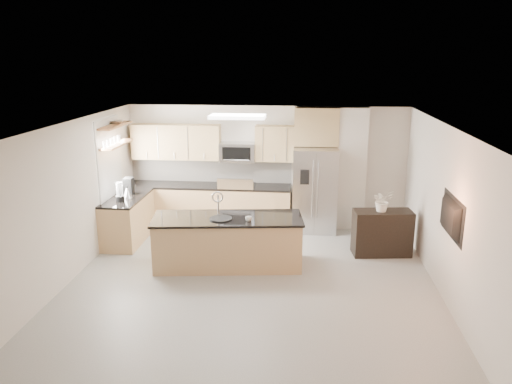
# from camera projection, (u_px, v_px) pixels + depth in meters

# --- Properties ---
(floor) EXTENTS (6.50, 6.50, 0.00)m
(floor) POSITION_uv_depth(u_px,v_px,m) (250.00, 287.00, 8.10)
(floor) COLOR #A1A099
(floor) RESTS_ON ground
(ceiling) EXTENTS (6.00, 6.50, 0.02)m
(ceiling) POSITION_uv_depth(u_px,v_px,m) (250.00, 127.00, 7.41)
(ceiling) COLOR white
(ceiling) RESTS_ON wall_back
(wall_back) EXTENTS (6.00, 0.02, 2.60)m
(wall_back) POSITION_uv_depth(u_px,v_px,m) (266.00, 166.00, 10.87)
(wall_back) COLOR beige
(wall_back) RESTS_ON floor
(wall_front) EXTENTS (6.00, 0.02, 2.60)m
(wall_front) POSITION_uv_depth(u_px,v_px,m) (213.00, 314.00, 4.63)
(wall_front) COLOR beige
(wall_front) RESTS_ON floor
(wall_left) EXTENTS (0.02, 6.50, 2.60)m
(wall_left) POSITION_uv_depth(u_px,v_px,m) (65.00, 205.00, 8.03)
(wall_left) COLOR beige
(wall_left) RESTS_ON floor
(wall_right) EXTENTS (0.02, 6.50, 2.60)m
(wall_right) POSITION_uv_depth(u_px,v_px,m) (449.00, 216.00, 7.47)
(wall_right) COLOR beige
(wall_right) RESTS_ON floor
(back_counter) EXTENTS (3.55, 0.66, 1.44)m
(back_counter) POSITION_uv_depth(u_px,v_px,m) (209.00, 205.00, 10.90)
(back_counter) COLOR tan
(back_counter) RESTS_ON floor
(left_counter) EXTENTS (0.66, 1.50, 0.92)m
(left_counter) POSITION_uv_depth(u_px,v_px,m) (128.00, 219.00, 10.00)
(left_counter) COLOR tan
(left_counter) RESTS_ON floor
(range) EXTENTS (0.76, 0.64, 1.14)m
(range) POSITION_uv_depth(u_px,v_px,m) (237.00, 206.00, 10.83)
(range) COLOR black
(range) RESTS_ON floor
(upper_cabinets) EXTENTS (3.50, 0.33, 0.75)m
(upper_cabinets) POSITION_uv_depth(u_px,v_px,m) (205.00, 142.00, 10.70)
(upper_cabinets) COLOR tan
(upper_cabinets) RESTS_ON wall_back
(microwave) EXTENTS (0.76, 0.40, 0.40)m
(microwave) POSITION_uv_depth(u_px,v_px,m) (238.00, 152.00, 10.65)
(microwave) COLOR #B2B2B4
(microwave) RESTS_ON upper_cabinets
(refrigerator) EXTENTS (0.92, 0.78, 1.78)m
(refrigerator) POSITION_uv_depth(u_px,v_px,m) (315.00, 190.00, 10.52)
(refrigerator) COLOR #B2B2B4
(refrigerator) RESTS_ON floor
(partition_column) EXTENTS (0.60, 0.30, 2.60)m
(partition_column) POSITION_uv_depth(u_px,v_px,m) (351.00, 169.00, 10.56)
(partition_column) COLOR beige
(partition_column) RESTS_ON floor
(window) EXTENTS (0.04, 1.15, 1.65)m
(window) POSITION_uv_depth(u_px,v_px,m) (109.00, 160.00, 9.71)
(window) COLOR white
(window) RESTS_ON wall_left
(shelf_lower) EXTENTS (0.30, 1.20, 0.04)m
(shelf_lower) POSITION_uv_depth(u_px,v_px,m) (116.00, 144.00, 9.72)
(shelf_lower) COLOR #9B6E3E
(shelf_lower) RESTS_ON wall_left
(shelf_upper) EXTENTS (0.30, 1.20, 0.04)m
(shelf_upper) POSITION_uv_depth(u_px,v_px,m) (114.00, 125.00, 9.62)
(shelf_upper) COLOR #9B6E3E
(shelf_upper) RESTS_ON wall_left
(ceiling_fixture) EXTENTS (1.00, 0.50, 0.06)m
(ceiling_fixture) POSITION_uv_depth(u_px,v_px,m) (238.00, 117.00, 8.99)
(ceiling_fixture) COLOR white
(ceiling_fixture) RESTS_ON ceiling
(island) EXTENTS (2.70, 1.25, 1.33)m
(island) POSITION_uv_depth(u_px,v_px,m) (228.00, 241.00, 8.80)
(island) COLOR tan
(island) RESTS_ON floor
(credenza) EXTENTS (1.11, 0.57, 0.85)m
(credenza) POSITION_uv_depth(u_px,v_px,m) (382.00, 233.00, 9.31)
(credenza) COLOR black
(credenza) RESTS_ON floor
(cup) EXTENTS (0.12, 0.12, 0.09)m
(cup) POSITION_uv_depth(u_px,v_px,m) (249.00, 219.00, 8.47)
(cup) COLOR silver
(cup) RESTS_ON island
(platter) EXTENTS (0.49, 0.49, 0.02)m
(platter) POSITION_uv_depth(u_px,v_px,m) (221.00, 219.00, 8.58)
(platter) COLOR black
(platter) RESTS_ON island
(blender) EXTENTS (0.16, 0.16, 0.38)m
(blender) POSITION_uv_depth(u_px,v_px,m) (120.00, 193.00, 9.52)
(blender) COLOR black
(blender) RESTS_ON left_counter
(kettle) EXTENTS (0.19, 0.19, 0.24)m
(kettle) POSITION_uv_depth(u_px,v_px,m) (127.00, 193.00, 9.77)
(kettle) COLOR #B2B2B4
(kettle) RESTS_ON left_counter
(coffee_maker) EXTENTS (0.18, 0.22, 0.33)m
(coffee_maker) POSITION_uv_depth(u_px,v_px,m) (129.00, 186.00, 10.05)
(coffee_maker) COLOR black
(coffee_maker) RESTS_ON left_counter
(bowl) EXTENTS (0.47, 0.47, 0.09)m
(bowl) POSITION_uv_depth(u_px,v_px,m) (116.00, 121.00, 9.72)
(bowl) COLOR #B2B2B4
(bowl) RESTS_ON shelf_upper
(flower_vase) EXTENTS (0.69, 0.65, 0.62)m
(flower_vase) POSITION_uv_depth(u_px,v_px,m) (383.00, 195.00, 9.10)
(flower_vase) COLOR white
(flower_vase) RESTS_ON credenza
(television) EXTENTS (0.14, 1.08, 0.62)m
(television) POSITION_uv_depth(u_px,v_px,m) (447.00, 217.00, 7.28)
(television) COLOR black
(television) RESTS_ON wall_right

